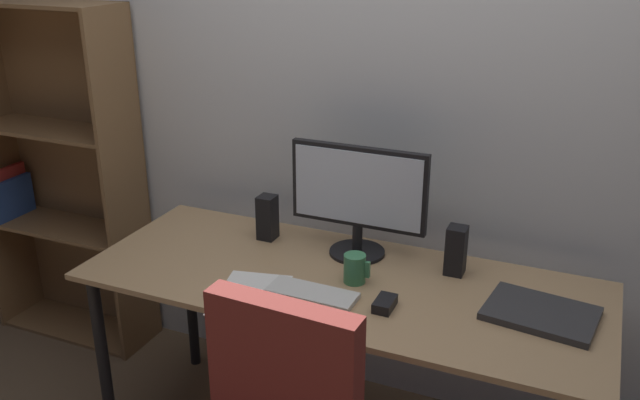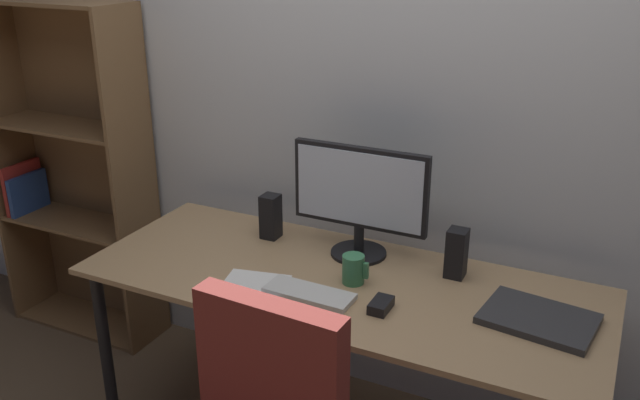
# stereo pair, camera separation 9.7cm
# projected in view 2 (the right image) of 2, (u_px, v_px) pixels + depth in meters

# --- Properties ---
(back_wall) EXTENTS (6.40, 0.10, 2.60)m
(back_wall) POSITION_uv_depth(u_px,v_px,m) (399.00, 84.00, 2.48)
(back_wall) COLOR silver
(back_wall) RESTS_ON ground
(desk) EXTENTS (1.74, 0.68, 0.74)m
(desk) POSITION_uv_depth(u_px,v_px,m) (339.00, 300.00, 2.29)
(desk) COLOR tan
(desk) RESTS_ON ground
(monitor) EXTENTS (0.49, 0.20, 0.40)m
(monitor) POSITION_uv_depth(u_px,v_px,m) (360.00, 195.00, 2.35)
(monitor) COLOR black
(monitor) RESTS_ON desk
(keyboard) EXTENTS (0.29, 0.12, 0.02)m
(keyboard) POSITION_uv_depth(u_px,v_px,m) (309.00, 293.00, 2.15)
(keyboard) COLOR silver
(keyboard) RESTS_ON desk
(mouse) EXTENTS (0.06, 0.10, 0.03)m
(mouse) POSITION_uv_depth(u_px,v_px,m) (381.00, 305.00, 2.07)
(mouse) COLOR black
(mouse) RESTS_ON desk
(coffee_mug) EXTENTS (0.09, 0.07, 0.10)m
(coffee_mug) POSITION_uv_depth(u_px,v_px,m) (353.00, 270.00, 2.22)
(coffee_mug) COLOR #387F51
(coffee_mug) RESTS_ON desk
(laptop) EXTENTS (0.35, 0.27, 0.02)m
(laptop) POSITION_uv_depth(u_px,v_px,m) (539.00, 319.00, 2.01)
(laptop) COLOR #2D2D30
(laptop) RESTS_ON desk
(speaker_left) EXTENTS (0.06, 0.07, 0.17)m
(speaker_left) POSITION_uv_depth(u_px,v_px,m) (271.00, 216.00, 2.54)
(speaker_left) COLOR black
(speaker_left) RESTS_ON desk
(speaker_right) EXTENTS (0.06, 0.07, 0.17)m
(speaker_right) POSITION_uv_depth(u_px,v_px,m) (456.00, 253.00, 2.25)
(speaker_right) COLOR black
(speaker_right) RESTS_ON desk
(paper_sheet) EXTENTS (0.27, 0.33, 0.00)m
(paper_sheet) POSITION_uv_depth(u_px,v_px,m) (248.00, 293.00, 2.17)
(paper_sheet) COLOR white
(paper_sheet) RESTS_ON desk
(bookshelf) EXTENTS (0.76, 0.28, 1.56)m
(bookshelf) POSITION_uv_depth(u_px,v_px,m) (76.00, 174.00, 3.15)
(bookshelf) COLOR brown
(bookshelf) RESTS_ON ground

